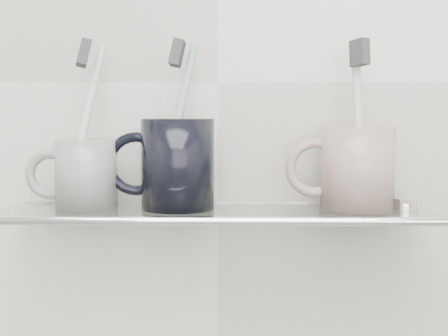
{
  "coord_description": "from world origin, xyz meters",
  "views": [
    {
      "loc": [
        0.02,
        0.32,
        1.21
      ],
      "look_at": [
        0.01,
        1.04,
        1.15
      ],
      "focal_mm": 50.0,
      "sensor_mm": 36.0,
      "label": 1
    }
  ],
  "objects_px": {
    "mug_center": "(178,164)",
    "mug_right": "(357,168)",
    "mug_left": "(86,174)",
    "shelf_glass": "(217,213)"
  },
  "relations": [
    {
      "from": "mug_center",
      "to": "mug_right",
      "type": "xyz_separation_m",
      "value": [
        0.21,
        0.0,
        -0.0
      ]
    },
    {
      "from": "mug_center",
      "to": "mug_right",
      "type": "height_order",
      "value": "mug_center"
    },
    {
      "from": "mug_center",
      "to": "mug_right",
      "type": "bearing_deg",
      "value": -19.29
    },
    {
      "from": "mug_left",
      "to": "mug_center",
      "type": "relative_size",
      "value": 0.77
    },
    {
      "from": "shelf_glass",
      "to": "mug_right",
      "type": "bearing_deg",
      "value": 1.75
    },
    {
      "from": "mug_left",
      "to": "shelf_glass",
      "type": "bearing_deg",
      "value": 2.38
    },
    {
      "from": "mug_center",
      "to": "mug_right",
      "type": "relative_size",
      "value": 1.09
    },
    {
      "from": "shelf_glass",
      "to": "mug_center",
      "type": "relative_size",
      "value": 4.75
    },
    {
      "from": "mug_left",
      "to": "mug_right",
      "type": "height_order",
      "value": "mug_right"
    },
    {
      "from": "mug_right",
      "to": "shelf_glass",
      "type": "bearing_deg",
      "value": 178.59
    }
  ]
}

